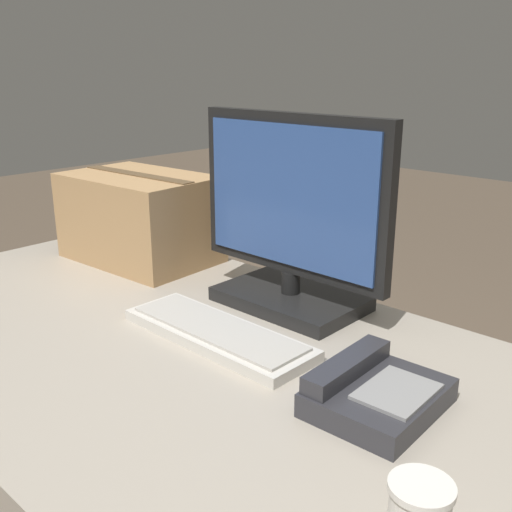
{
  "coord_description": "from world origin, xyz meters",
  "views": [
    {
      "loc": [
        0.82,
        -0.71,
        1.25
      ],
      "look_at": [
        0.0,
        0.18,
        0.86
      ],
      "focal_mm": 42.0,
      "sensor_mm": 36.0,
      "label": 1
    }
  ],
  "objects_px": {
    "monitor": "(291,226)",
    "keyboard": "(217,333)",
    "desk_phone": "(374,393)",
    "cardboard_box": "(140,217)"
  },
  "relations": [
    {
      "from": "keyboard",
      "to": "cardboard_box",
      "type": "relative_size",
      "value": 1.02
    },
    {
      "from": "monitor",
      "to": "cardboard_box",
      "type": "bearing_deg",
      "value": -177.93
    },
    {
      "from": "keyboard",
      "to": "desk_phone",
      "type": "relative_size",
      "value": 1.96
    },
    {
      "from": "monitor",
      "to": "cardboard_box",
      "type": "height_order",
      "value": "monitor"
    },
    {
      "from": "keyboard",
      "to": "cardboard_box",
      "type": "bearing_deg",
      "value": 158.64
    },
    {
      "from": "monitor",
      "to": "keyboard",
      "type": "distance_m",
      "value": 0.3
    },
    {
      "from": "desk_phone",
      "to": "cardboard_box",
      "type": "bearing_deg",
      "value": 164.56
    },
    {
      "from": "keyboard",
      "to": "desk_phone",
      "type": "distance_m",
      "value": 0.37
    },
    {
      "from": "keyboard",
      "to": "cardboard_box",
      "type": "distance_m",
      "value": 0.6
    },
    {
      "from": "keyboard",
      "to": "desk_phone",
      "type": "height_order",
      "value": "desk_phone"
    }
  ]
}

